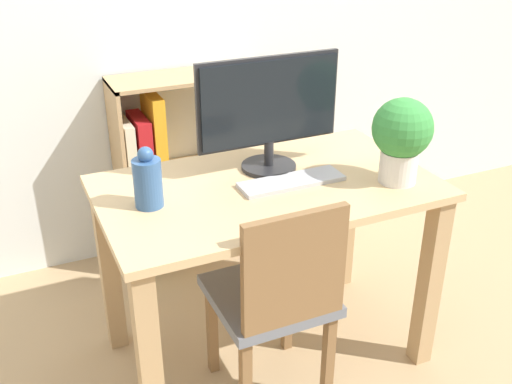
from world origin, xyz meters
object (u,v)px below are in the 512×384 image
at_px(monitor, 269,107).
at_px(potted_plant, 402,135).
at_px(keyboard, 292,181).
at_px(vase, 148,181).
at_px(bookshelf, 169,179).
at_px(chair, 277,296).

xyz_separation_m(monitor, potted_plant, (0.37, -0.30, -0.06)).
height_order(monitor, keyboard, monitor).
distance_m(keyboard, vase, 0.52).
distance_m(potted_plant, bookshelf, 1.28).
relative_size(keyboard, potted_plant, 1.24).
height_order(keyboard, potted_plant, potted_plant).
bearing_deg(chair, vase, 146.84).
distance_m(vase, bookshelf, 0.99).
xyz_separation_m(keyboard, bookshelf, (-0.21, 0.89, -0.33)).
distance_m(monitor, keyboard, 0.28).
bearing_deg(bookshelf, chair, -87.25).
height_order(monitor, potted_plant, monitor).
relative_size(keyboard, chair, 0.46).
bearing_deg(potted_plant, bookshelf, 118.71).
relative_size(vase, potted_plant, 0.68).
bearing_deg(potted_plant, vase, 168.12).
xyz_separation_m(monitor, keyboard, (0.02, -0.16, -0.23)).
xyz_separation_m(monitor, bookshelf, (-0.19, 0.74, -0.56)).
bearing_deg(vase, keyboard, -4.74).
bearing_deg(monitor, potted_plant, -38.48).
distance_m(keyboard, potted_plant, 0.42).
height_order(potted_plant, bookshelf, potted_plant).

